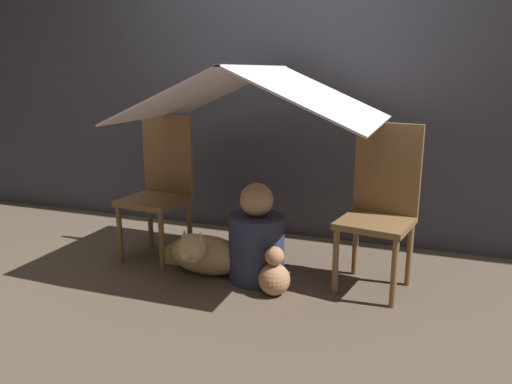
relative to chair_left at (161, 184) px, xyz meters
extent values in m
plane|color=brown|center=(0.74, -0.14, -0.52)|extent=(8.80, 8.80, 0.00)
cube|color=#3D3D47|center=(0.74, 0.78, 0.73)|extent=(7.00, 0.05, 2.50)
cylinder|color=brown|center=(-0.19, -0.24, -0.32)|extent=(0.04, 0.04, 0.40)
cylinder|color=brown|center=(0.15, -0.27, -0.32)|extent=(0.04, 0.04, 0.40)
cylinder|color=brown|center=(-0.16, 0.10, -0.32)|extent=(0.04, 0.04, 0.40)
cylinder|color=brown|center=(0.18, 0.07, -0.32)|extent=(0.04, 0.04, 0.40)
cube|color=brown|center=(-0.01, -0.08, -0.10)|extent=(0.43, 0.43, 0.04)
cube|color=brown|center=(0.01, 0.10, 0.19)|extent=(0.40, 0.06, 0.55)
cylinder|color=brown|center=(1.28, -0.22, -0.32)|extent=(0.04, 0.04, 0.40)
cylinder|color=brown|center=(1.62, -0.28, -0.32)|extent=(0.04, 0.04, 0.40)
cylinder|color=brown|center=(1.34, 0.11, -0.32)|extent=(0.04, 0.04, 0.40)
cylinder|color=brown|center=(1.68, 0.05, -0.32)|extent=(0.04, 0.04, 0.40)
cube|color=brown|center=(1.48, -0.08, -0.10)|extent=(0.46, 0.46, 0.04)
cube|color=brown|center=(1.51, 0.10, 0.19)|extent=(0.40, 0.10, 0.55)
cube|color=silver|center=(0.36, -0.08, 0.63)|extent=(0.75, 1.12, 0.33)
cube|color=silver|center=(1.11, -0.08, 0.63)|extent=(0.75, 1.12, 0.33)
cube|color=silver|center=(0.74, -0.08, 0.79)|extent=(0.04, 1.12, 0.01)
cylinder|color=#2D3351|center=(0.78, -0.18, -0.31)|extent=(0.35, 0.35, 0.42)
sphere|color=tan|center=(0.78, -0.18, 0.00)|extent=(0.21, 0.21, 0.21)
ellipsoid|color=tan|center=(0.44, -0.21, -0.39)|extent=(0.51, 0.23, 0.26)
sphere|color=tan|center=(0.44, -0.40, -0.28)|extent=(0.18, 0.18, 0.18)
ellipsoid|color=tan|center=(0.44, -0.48, -0.30)|extent=(0.07, 0.09, 0.06)
cone|color=tan|center=(0.39, -0.40, -0.21)|extent=(0.06, 0.06, 0.08)
cone|color=tan|center=(0.50, -0.40, -0.21)|extent=(0.06, 0.06, 0.08)
cube|color=#E5CC66|center=(0.26, -0.01, -0.47)|extent=(0.36, 0.29, 0.10)
sphere|color=tan|center=(0.95, -0.35, -0.43)|extent=(0.19, 0.19, 0.19)
sphere|color=tan|center=(0.95, -0.35, -0.28)|extent=(0.11, 0.11, 0.11)
camera|label=1|loc=(1.78, -2.93, 0.77)|focal=35.00mm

